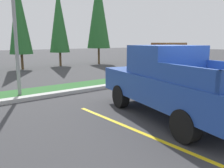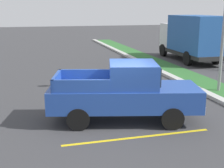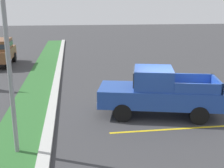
# 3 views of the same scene
# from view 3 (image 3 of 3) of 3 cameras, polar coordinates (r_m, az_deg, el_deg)

# --- Properties ---
(ground_plane) EXTENTS (120.00, 120.00, 0.00)m
(ground_plane) POSITION_cam_3_polar(r_m,az_deg,el_deg) (13.09, 10.37, -5.72)
(ground_plane) COLOR #38383A
(parking_line_near) EXTENTS (0.12, 4.80, 0.01)m
(parking_line_near) POSITION_cam_3_polar(r_m,az_deg,el_deg) (11.50, 11.59, -8.83)
(parking_line_near) COLOR yellow
(parking_line_near) RESTS_ON ground
(parking_line_far) EXTENTS (0.12, 4.80, 0.01)m
(parking_line_far) POSITION_cam_3_polar(r_m,az_deg,el_deg) (14.24, 7.44, -3.83)
(parking_line_far) COLOR yellow
(parking_line_far) RESTS_ON ground
(curb_strip) EXTENTS (56.00, 0.40, 0.15)m
(curb_strip) POSITION_cam_3_polar(r_m,az_deg,el_deg) (12.47, -12.14, -6.55)
(curb_strip) COLOR #B2B2AD
(curb_strip) RESTS_ON ground
(grass_median) EXTENTS (56.00, 1.80, 0.06)m
(grass_median) POSITION_cam_3_polar(r_m,az_deg,el_deg) (12.61, -17.15, -6.86)
(grass_median) COLOR #2D662D
(grass_median) RESTS_ON ground
(pickup_truck_main) EXTENTS (3.09, 5.52, 2.10)m
(pickup_truck_main) POSITION_cam_3_polar(r_m,az_deg,el_deg) (12.51, 9.26, -1.64)
(pickup_truck_main) COLOR black
(pickup_truck_main) RESTS_ON ground
(street_light) EXTENTS (0.24, 1.49, 6.83)m
(street_light) POSITION_cam_3_polar(r_m,az_deg,el_deg) (8.99, -19.46, 10.11)
(street_light) COLOR gray
(street_light) RESTS_ON ground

